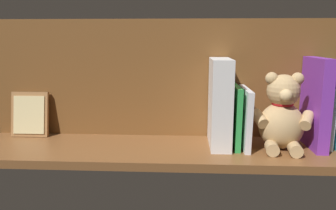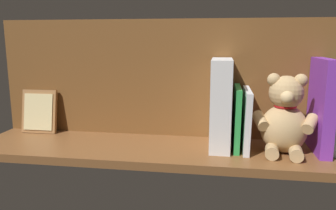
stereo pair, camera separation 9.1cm
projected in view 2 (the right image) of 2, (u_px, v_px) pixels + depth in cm
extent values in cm
cube|color=brown|center=(168.00, 150.00, 93.69)|extent=(107.99, 27.05, 2.20)
cube|color=brown|center=(174.00, 79.00, 101.05)|extent=(107.99, 1.50, 35.01)
cube|color=silver|center=(331.00, 120.00, 88.83)|extent=(1.64, 12.87, 16.40)
cube|color=purple|center=(321.00, 106.00, 87.12)|extent=(3.05, 15.82, 24.40)
ellipsoid|color=tan|center=(284.00, 129.00, 87.28)|extent=(13.12, 12.01, 12.57)
sphere|color=tan|center=(286.00, 93.00, 85.45)|extent=(8.64, 8.64, 8.64)
sphere|color=tan|center=(301.00, 80.00, 83.96)|extent=(3.34, 3.34, 3.34)
sphere|color=tan|center=(274.00, 80.00, 85.70)|extent=(3.34, 3.34, 3.34)
sphere|color=#DBB77F|center=(287.00, 98.00, 82.11)|extent=(3.34, 3.34, 3.34)
cylinder|color=tan|center=(310.00, 124.00, 83.78)|extent=(5.41, 6.84, 4.65)
cylinder|color=tan|center=(260.00, 121.00, 86.97)|extent=(4.28, 6.69, 4.65)
cylinder|color=tan|center=(296.00, 153.00, 82.36)|extent=(3.87, 5.07, 3.34)
cylinder|color=tan|center=(272.00, 151.00, 83.88)|extent=(3.87, 5.07, 3.34)
torus|color=red|center=(285.00, 106.00, 86.11)|extent=(6.37, 6.37, 0.98)
cube|color=silver|center=(246.00, 119.00, 90.54)|extent=(1.85, 16.44, 16.11)
cube|color=green|center=(237.00, 117.00, 91.41)|extent=(1.60, 15.30, 16.70)
cube|color=white|center=(221.00, 104.00, 90.88)|extent=(5.41, 16.13, 24.07)
cube|color=#9E6B3D|center=(39.00, 111.00, 106.55)|extent=(11.25, 3.80, 13.63)
cube|color=beige|center=(38.00, 112.00, 105.85)|extent=(9.45, 2.55, 11.32)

